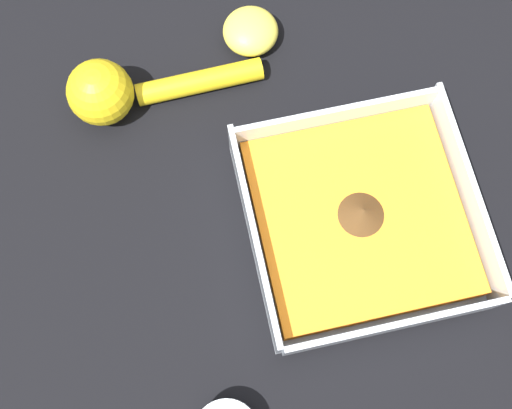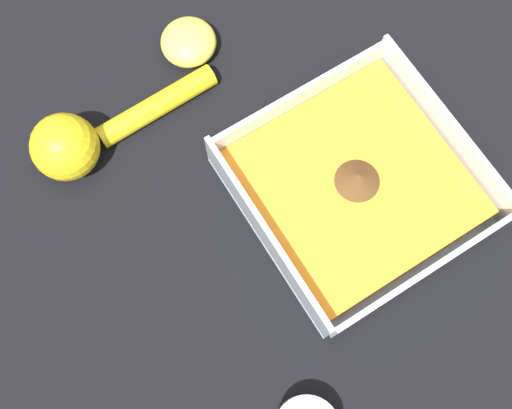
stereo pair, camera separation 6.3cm
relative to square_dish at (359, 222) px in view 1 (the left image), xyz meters
The scene contains 4 objects.
ground_plane 0.02m from the square_dish, 120.05° to the left, with size 4.00×4.00×0.00m, color black.
square_dish is the anchor object (origin of this frame).
lemon_squeezer 0.30m from the square_dish, 132.19° to the right, with size 0.07×0.22×0.07m.
lemon_half 0.26m from the square_dish, 166.04° to the right, with size 0.07×0.07×0.04m.
Camera 1 is at (0.15, -0.15, 0.63)m, focal length 42.00 mm.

